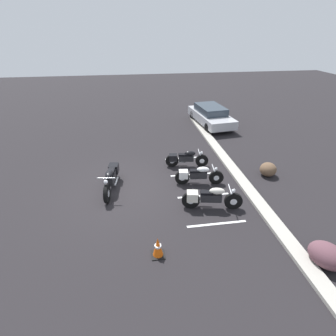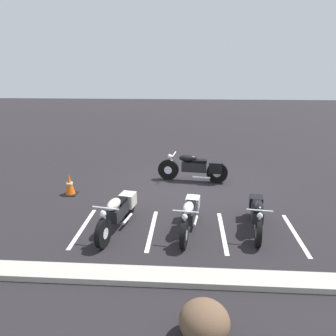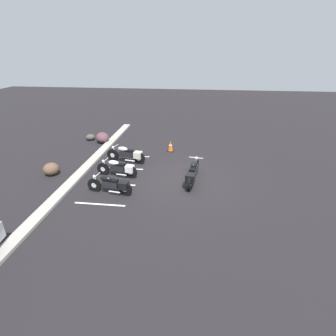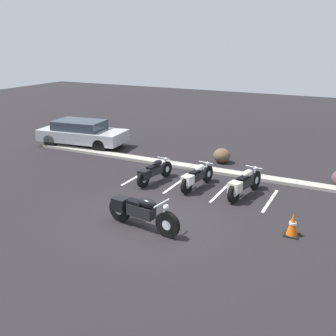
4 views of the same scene
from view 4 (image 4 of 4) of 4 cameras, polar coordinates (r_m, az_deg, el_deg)
ground at (r=11.59m, az=-2.19°, el=-7.98°), size 60.00×60.00×0.00m
motorcycle_black_featured at (r=11.15m, az=-4.20°, el=-6.22°), size 2.43×0.77×0.96m
parked_bike_0 at (r=14.59m, az=-2.12°, el=-0.52°), size 0.65×2.05×0.81m
parked_bike_1 at (r=14.06m, az=4.11°, el=-1.28°), size 0.66×2.07×0.82m
parked_bike_2 at (r=13.53m, az=10.92°, el=-2.21°), size 0.77×2.21×0.88m
car_silver at (r=20.05m, az=-12.38°, el=5.02°), size 4.48×2.29×1.29m
concrete_curb at (r=15.94m, az=6.88°, el=-0.40°), size 18.00×0.50×0.12m
landscape_rock_0 at (r=17.17m, az=7.83°, el=1.80°), size 0.99×0.97×0.62m
traffic_cone at (r=11.29m, az=17.64°, el=-7.88°), size 0.40×0.40×0.66m
stall_line_0 at (r=15.35m, az=-4.62°, el=-1.29°), size 0.10×2.10×0.00m
stall_line_1 at (r=14.57m, az=1.22°, el=-2.33°), size 0.10×2.10×0.00m
stall_line_2 at (r=13.95m, az=7.66°, el=-3.44°), size 0.10×2.10×0.00m
stall_line_3 at (r=13.53m, az=14.61°, el=-4.60°), size 0.10×2.10×0.00m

